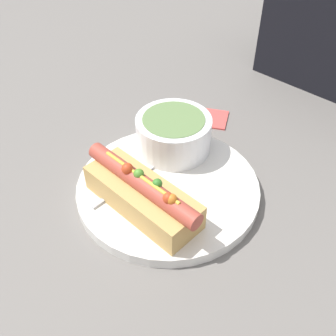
# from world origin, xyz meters

# --- Properties ---
(ground_plane) EXTENTS (4.00, 4.00, 0.00)m
(ground_plane) POSITION_xyz_m (0.00, 0.00, 0.00)
(ground_plane) COLOR slate
(dinner_plate) EXTENTS (0.26, 0.26, 0.02)m
(dinner_plate) POSITION_xyz_m (0.00, 0.00, 0.01)
(dinner_plate) COLOR white
(dinner_plate) RESTS_ON ground_plane
(hot_dog) EXTENTS (0.19, 0.06, 0.06)m
(hot_dog) POSITION_xyz_m (0.01, -0.06, 0.04)
(hot_dog) COLOR tan
(hot_dog) RESTS_ON dinner_plate
(soup_bowl) EXTENTS (0.12, 0.12, 0.06)m
(soup_bowl) POSITION_xyz_m (-0.05, 0.06, 0.05)
(soup_bowl) COLOR white
(soup_bowl) RESTS_ON dinner_plate
(spoon) EXTENTS (0.03, 0.18, 0.01)m
(spoon) POSITION_xyz_m (-0.04, 0.03, 0.02)
(spoon) COLOR #B7B7BC
(spoon) RESTS_ON dinner_plate
(napkin) EXTENTS (0.12, 0.10, 0.01)m
(napkin) POSITION_xyz_m (-0.09, 0.17, 0.00)
(napkin) COLOR #E04C47
(napkin) RESTS_ON ground_plane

